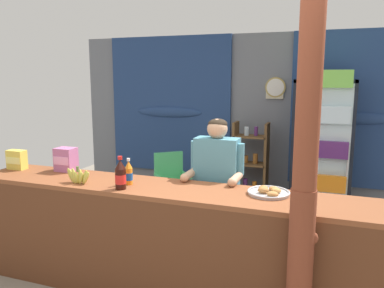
{
  "coord_description": "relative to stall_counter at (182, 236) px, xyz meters",
  "views": [
    {
      "loc": [
        1.01,
        -2.48,
        1.92
      ],
      "look_at": [
        -0.17,
        0.74,
        1.32
      ],
      "focal_mm": 36.12,
      "sensor_mm": 36.0,
      "label": 1
    }
  ],
  "objects": [
    {
      "name": "ground_plane",
      "position": [
        0.1,
        0.88,
        -0.61
      ],
      "size": [
        7.8,
        7.8,
        0.0
      ],
      "primitive_type": "plane",
      "color": "gray"
    },
    {
      "name": "back_wall_curtained",
      "position": [
        0.09,
        2.72,
        0.68
      ],
      "size": [
        5.56,
        0.22,
        2.51
      ],
      "color": "slate",
      "rests_on": "ground"
    },
    {
      "name": "stall_counter",
      "position": [
        0.0,
        0.0,
        0.0
      ],
      "size": [
        4.09,
        0.59,
        0.98
      ],
      "color": "brown",
      "rests_on": "ground"
    },
    {
      "name": "timber_post",
      "position": [
        0.97,
        -0.26,
        0.52
      ],
      "size": [
        0.19,
        0.17,
        2.37
      ],
      "color": "brown",
      "rests_on": "ground"
    },
    {
      "name": "drink_fridge",
      "position": [
        1.01,
        2.18,
        0.47
      ],
      "size": [
        0.71,
        0.64,
        1.99
      ],
      "color": "black",
      "rests_on": "ground"
    },
    {
      "name": "bottle_shelf_rack",
      "position": [
        0.07,
        2.43,
        0.06
      ],
      "size": [
        0.48,
        0.28,
        1.3
      ],
      "color": "brown",
      "rests_on": "ground"
    },
    {
      "name": "plastic_lawn_chair",
      "position": [
        -0.96,
        2.03,
        -0.12
      ],
      "size": [
        0.62,
        0.62,
        0.86
      ],
      "color": "#4CC675",
      "rests_on": "ground"
    },
    {
      "name": "shopkeeper",
      "position": [
        0.12,
        0.61,
        0.35
      ],
      "size": [
        0.52,
        0.42,
        1.53
      ],
      "color": "#28282D",
      "rests_on": "ground"
    },
    {
      "name": "soda_bottle_cola",
      "position": [
        -0.53,
        -0.05,
        0.49
      ],
      "size": [
        0.09,
        0.09,
        0.28
      ],
      "color": "black",
      "rests_on": "stall_counter"
    },
    {
      "name": "soda_bottle_orange_soda",
      "position": [
        -0.54,
        0.1,
        0.47
      ],
      "size": [
        0.07,
        0.07,
        0.23
      ],
      "color": "orange",
      "rests_on": "stall_counter"
    },
    {
      "name": "snack_box_instant_noodle",
      "position": [
        -1.9,
        0.21,
        0.46
      ],
      "size": [
        0.19,
        0.1,
        0.2
      ],
      "color": "#EAD14C",
      "rests_on": "stall_counter"
    },
    {
      "name": "snack_box_wafer",
      "position": [
        -1.38,
        0.32,
        0.48
      ],
      "size": [
        0.19,
        0.16,
        0.23
      ],
      "color": "#B76699",
      "rests_on": "stall_counter"
    },
    {
      "name": "pastry_tray",
      "position": [
        0.67,
        0.22,
        0.39
      ],
      "size": [
        0.34,
        0.34,
        0.07
      ],
      "color": "#BCBCC1",
      "rests_on": "stall_counter"
    },
    {
      "name": "banana_bunch",
      "position": [
        -0.98,
        -0.03,
        0.43
      ],
      "size": [
        0.27,
        0.06,
        0.16
      ],
      "color": "#CCC14C",
      "rests_on": "stall_counter"
    }
  ]
}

